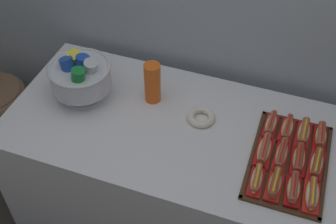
{
  "coord_description": "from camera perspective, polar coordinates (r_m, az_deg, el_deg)",
  "views": [
    {
      "loc": [
        0.46,
        -1.36,
        2.31
      ],
      "look_at": [
        -0.03,
        0.01,
        0.85
      ],
      "focal_mm": 47.58,
      "sensor_mm": 36.0,
      "label": 1
    }
  ],
  "objects": [
    {
      "name": "ground_plane",
      "position": [
        2.72,
        0.61,
        -13.02
      ],
      "size": [
        10.0,
        10.0,
        0.0
      ],
      "primitive_type": "plane",
      "color": "#38332D"
    },
    {
      "name": "buffet_table",
      "position": [
        2.38,
        0.68,
        -7.83
      ],
      "size": [
        1.61,
        0.81,
        0.78
      ],
      "color": "silver",
      "rests_on": "ground_plane"
    },
    {
      "name": "floor_vase",
      "position": [
        3.09,
        -20.61,
        -0.8
      ],
      "size": [
        0.5,
        0.5,
        1.03
      ],
      "color": "brown",
      "rests_on": "ground_plane"
    },
    {
      "name": "serving_tray",
      "position": [
        2.02,
        15.19,
        -6.13
      ],
      "size": [
        0.33,
        0.53,
        0.01
      ],
      "color": "#472B19",
      "rests_on": "buffet_table"
    },
    {
      "name": "hot_dog_0",
      "position": [
        1.89,
        11.26,
        -8.51
      ],
      "size": [
        0.06,
        0.16,
        0.05
      ],
      "color": "red",
      "rests_on": "serving_tray"
    },
    {
      "name": "hot_dog_1",
      "position": [
        1.89,
        13.51,
        -8.97
      ],
      "size": [
        0.06,
        0.16,
        0.06
      ],
      "color": "red",
      "rests_on": "serving_tray"
    },
    {
      "name": "hot_dog_2",
      "position": [
        1.9,
        15.75,
        -9.48
      ],
      "size": [
        0.07,
        0.16,
        0.06
      ],
      "color": "#B21414",
      "rests_on": "serving_tray"
    },
    {
      "name": "hot_dog_3",
      "position": [
        1.91,
        17.95,
        -10.06
      ],
      "size": [
        0.07,
        0.17,
        0.06
      ],
      "color": "red",
      "rests_on": "serving_tray"
    },
    {
      "name": "hot_dog_4",
      "position": [
        2.0,
        12.21,
        -4.82
      ],
      "size": [
        0.07,
        0.18,
        0.06
      ],
      "color": "red",
      "rests_on": "serving_tray"
    },
    {
      "name": "hot_dog_5",
      "position": [
        2.0,
        14.3,
        -5.33
      ],
      "size": [
        0.06,
        0.18,
        0.06
      ],
      "color": "red",
      "rests_on": "serving_tray"
    },
    {
      "name": "hot_dog_6",
      "position": [
        2.0,
        16.4,
        -5.84
      ],
      "size": [
        0.07,
        0.17,
        0.06
      ],
      "color": "#B21414",
      "rests_on": "serving_tray"
    },
    {
      "name": "hot_dog_7",
      "position": [
        2.01,
        18.48,
        -6.35
      ],
      "size": [
        0.07,
        0.18,
        0.06
      ],
      "color": "red",
      "rests_on": "serving_tray"
    },
    {
      "name": "hot_dog_8",
      "position": [
        2.11,
        13.03,
        -1.57
      ],
      "size": [
        0.06,
        0.16,
        0.06
      ],
      "color": "red",
      "rests_on": "serving_tray"
    },
    {
      "name": "hot_dog_9",
      "position": [
        2.11,
        15.0,
        -2.07
      ],
      "size": [
        0.06,
        0.16,
        0.06
      ],
      "color": "red",
      "rests_on": "serving_tray"
    },
    {
      "name": "hot_dog_10",
      "position": [
        2.12,
        16.98,
        -2.55
      ],
      "size": [
        0.07,
        0.17,
        0.06
      ],
      "color": "red",
      "rests_on": "serving_tray"
    },
    {
      "name": "hot_dog_11",
      "position": [
        2.12,
        18.96,
        -2.97
      ],
      "size": [
        0.07,
        0.16,
        0.06
      ],
      "color": "#B21414",
      "rests_on": "serving_tray"
    },
    {
      "name": "punch_bowl",
      "position": [
        2.2,
        -11.16,
        4.57
      ],
      "size": [
        0.3,
        0.3,
        0.25
      ],
      "color": "silver",
      "rests_on": "buffet_table"
    },
    {
      "name": "cup_stack",
      "position": [
        2.16,
        -2.01,
        3.77
      ],
      "size": [
        0.08,
        0.08,
        0.22
      ],
      "color": "#EA5B19",
      "rests_on": "buffet_table"
    },
    {
      "name": "donut",
      "position": [
        2.12,
        4.24,
        -0.66
      ],
      "size": [
        0.13,
        0.13,
        0.03
      ],
      "color": "silver",
      "rests_on": "buffet_table"
    }
  ]
}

